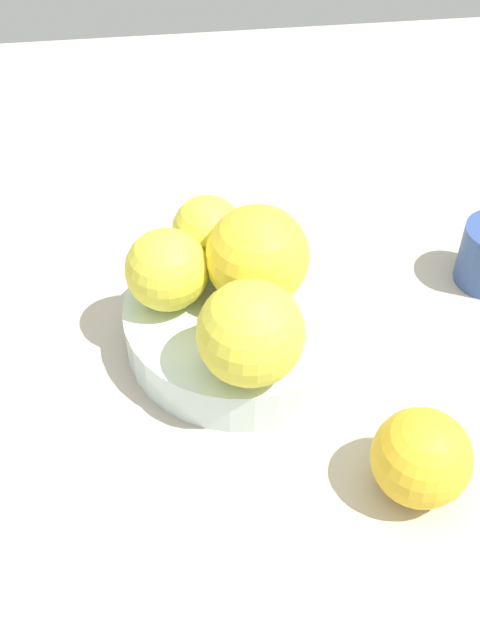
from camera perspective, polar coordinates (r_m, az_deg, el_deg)
The scene contains 7 objects.
ground_plane at distance 69.64cm, azimuth 0.00°, elevation -1.99°, with size 110.00×110.00×2.00cm, color #BCB29E.
fruit_bowl at distance 67.42cm, azimuth 0.00°, elevation -0.31°, with size 19.30×19.30×4.21cm.
orange_in_bowl_0 at distance 64.25cm, azimuth -5.22°, elevation 3.57°, with size 6.73×6.73×6.73cm, color yellow.
orange_in_bowl_1 at distance 63.91cm, azimuth 1.24°, elevation 4.52°, with size 8.38×8.38×8.38cm, color yellow.
orange_in_bowl_2 at distance 68.14cm, azimuth -2.33°, elevation 6.35°, with size 6.04×6.04×6.04cm, color yellow.
orange_in_bowl_3 at distance 58.28cm, azimuth 0.64°, elevation -0.97°, with size 8.05×8.05×8.05cm, color yellow.
orange_loose_0 at distance 58.66cm, azimuth 12.76°, elevation -9.52°, with size 7.20×7.20×7.20cm, color yellow.
Camera 1 is at (-5.26, -45.62, 51.35)cm, focal length 45.07 mm.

